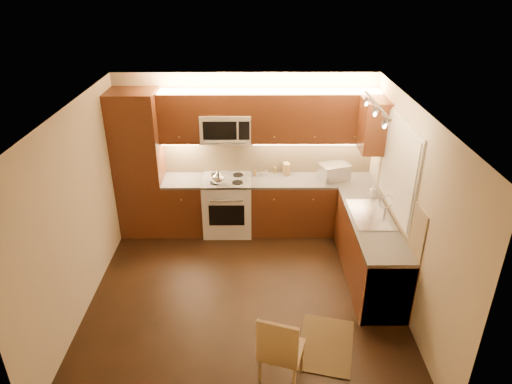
{
  "coord_description": "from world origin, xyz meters",
  "views": [
    {
      "loc": [
        0.13,
        -4.85,
        3.94
      ],
      "look_at": [
        0.15,
        0.55,
        1.25
      ],
      "focal_mm": 32.3,
      "sensor_mm": 36.0,
      "label": 1
    }
  ],
  "objects_px": {
    "soap_bottle": "(373,191)",
    "dining_chair": "(282,348)",
    "microwave": "(226,127)",
    "knife_block": "(286,169)",
    "stove": "(228,205)",
    "sink": "(372,210)",
    "kettle": "(218,177)",
    "toaster_oven": "(334,172)"
  },
  "relations": [
    {
      "from": "microwave",
      "to": "soap_bottle",
      "type": "distance_m",
      "value": 2.38
    },
    {
      "from": "stove",
      "to": "knife_block",
      "type": "xyz_separation_m",
      "value": [
        0.94,
        0.21,
        0.54
      ]
    },
    {
      "from": "knife_block",
      "to": "sink",
      "type": "bearing_deg",
      "value": -63.14
    },
    {
      "from": "soap_bottle",
      "to": "dining_chair",
      "type": "relative_size",
      "value": 0.18
    },
    {
      "from": "sink",
      "to": "knife_block",
      "type": "height_order",
      "value": "knife_block"
    },
    {
      "from": "soap_bottle",
      "to": "dining_chair",
      "type": "bearing_deg",
      "value": -129.24
    },
    {
      "from": "stove",
      "to": "microwave",
      "type": "height_order",
      "value": "microwave"
    },
    {
      "from": "stove",
      "to": "kettle",
      "type": "bearing_deg",
      "value": -124.3
    },
    {
      "from": "toaster_oven",
      "to": "dining_chair",
      "type": "bearing_deg",
      "value": -127.22
    },
    {
      "from": "sink",
      "to": "dining_chair",
      "type": "xyz_separation_m",
      "value": [
        -1.3,
        -1.95,
        -0.51
      ]
    },
    {
      "from": "sink",
      "to": "knife_block",
      "type": "xyz_separation_m",
      "value": [
        -1.06,
        1.33,
        0.02
      ]
    },
    {
      "from": "soap_bottle",
      "to": "dining_chair",
      "type": "distance_m",
      "value": 2.95
    },
    {
      "from": "soap_bottle",
      "to": "stove",
      "type": "bearing_deg",
      "value": 156.13
    },
    {
      "from": "knife_block",
      "to": "soap_bottle",
      "type": "distance_m",
      "value": 1.43
    },
    {
      "from": "microwave",
      "to": "dining_chair",
      "type": "height_order",
      "value": "microwave"
    },
    {
      "from": "knife_block",
      "to": "kettle",
      "type": "bearing_deg",
      "value": -171.83
    },
    {
      "from": "sink",
      "to": "kettle",
      "type": "xyz_separation_m",
      "value": [
        -2.12,
        0.95,
        0.06
      ]
    },
    {
      "from": "microwave",
      "to": "toaster_oven",
      "type": "height_order",
      "value": "microwave"
    },
    {
      "from": "toaster_oven",
      "to": "soap_bottle",
      "type": "xyz_separation_m",
      "value": [
        0.48,
        -0.58,
        -0.05
      ]
    },
    {
      "from": "toaster_oven",
      "to": "soap_bottle",
      "type": "height_order",
      "value": "toaster_oven"
    },
    {
      "from": "stove",
      "to": "kettle",
      "type": "distance_m",
      "value": 0.61
    },
    {
      "from": "toaster_oven",
      "to": "dining_chair",
      "type": "xyz_separation_m",
      "value": [
        -0.97,
        -3.1,
        -0.56
      ]
    },
    {
      "from": "kettle",
      "to": "dining_chair",
      "type": "height_order",
      "value": "kettle"
    },
    {
      "from": "stove",
      "to": "sink",
      "type": "height_order",
      "value": "sink"
    },
    {
      "from": "stove",
      "to": "soap_bottle",
      "type": "xyz_separation_m",
      "value": [
        2.15,
        -0.56,
        0.52
      ]
    },
    {
      "from": "microwave",
      "to": "knife_block",
      "type": "relative_size",
      "value": 3.87
    },
    {
      "from": "stove",
      "to": "sink",
      "type": "relative_size",
      "value": 1.07
    },
    {
      "from": "toaster_oven",
      "to": "kettle",
      "type": "bearing_deg",
      "value": 166.41
    },
    {
      "from": "sink",
      "to": "kettle",
      "type": "relative_size",
      "value": 3.71
    },
    {
      "from": "microwave",
      "to": "stove",
      "type": "bearing_deg",
      "value": -90.0
    },
    {
      "from": "stove",
      "to": "kettle",
      "type": "relative_size",
      "value": 3.97
    },
    {
      "from": "sink",
      "to": "toaster_oven",
      "type": "distance_m",
      "value": 1.19
    },
    {
      "from": "sink",
      "to": "soap_bottle",
      "type": "xyz_separation_m",
      "value": [
        0.15,
        0.57,
        0.01
      ]
    },
    {
      "from": "stove",
      "to": "kettle",
      "type": "xyz_separation_m",
      "value": [
        -0.12,
        -0.18,
        0.58
      ]
    },
    {
      "from": "soap_bottle",
      "to": "dining_chair",
      "type": "height_order",
      "value": "soap_bottle"
    },
    {
      "from": "knife_block",
      "to": "dining_chair",
      "type": "distance_m",
      "value": 3.34
    },
    {
      "from": "kettle",
      "to": "soap_bottle",
      "type": "xyz_separation_m",
      "value": [
        2.27,
        -0.38,
        -0.05
      ]
    },
    {
      "from": "kettle",
      "to": "soap_bottle",
      "type": "relative_size",
      "value": 1.39
    },
    {
      "from": "stove",
      "to": "soap_bottle",
      "type": "bearing_deg",
      "value": -14.52
    },
    {
      "from": "microwave",
      "to": "dining_chair",
      "type": "distance_m",
      "value": 3.52
    },
    {
      "from": "toaster_oven",
      "to": "sink",
      "type": "bearing_deg",
      "value": -93.8
    },
    {
      "from": "stove",
      "to": "soap_bottle",
      "type": "distance_m",
      "value": 2.28
    }
  ]
}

